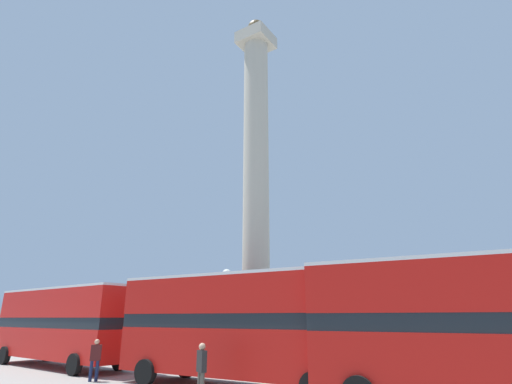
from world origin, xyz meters
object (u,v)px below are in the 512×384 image
monument_column (256,233)px  bus_a (490,324)px  pedestrian_by_plinth (201,367)px  equestrian_statue (420,338)px  bus_c (239,323)px  street_lamp (226,309)px  pedestrian_near_lamp (95,357)px  bus_b (63,323)px

monument_column → bus_a: (12.10, -6.00, -5.12)m
pedestrian_by_plinth → equestrian_statue: bearing=93.6°
monument_column → equestrian_statue: 10.48m
bus_c → street_lamp: (-2.93, 2.94, 0.66)m
bus_a → pedestrian_near_lamp: bus_a is taller
monument_column → pedestrian_by_plinth: size_ratio=12.91×
bus_b → pedestrian_by_plinth: size_ratio=6.31×
bus_c → bus_b: bearing=176.9°
bus_b → bus_c: bus_c is taller
monument_column → street_lamp: monument_column is taller
bus_a → equestrian_statue: size_ratio=1.85×
bus_a → equestrian_statue: 9.31m
monument_column → pedestrian_by_plinth: bearing=-68.2°
bus_b → pedestrian_by_plinth: bearing=-7.7°
monument_column → bus_b: size_ratio=2.05×
monument_column → street_lamp: size_ratio=4.60×
equestrian_statue → bus_b: bearing=-178.4°
street_lamp → bus_c: bearing=-45.1°
equestrian_statue → street_lamp: (-7.99, -5.74, 1.41)m
equestrian_statue → street_lamp: size_ratio=1.15×
bus_b → bus_c: (12.46, -0.20, 0.05)m
monument_column → pedestrian_near_lamp: monument_column is taller
street_lamp → equestrian_statue: bearing=35.7°
equestrian_statue → street_lamp: bearing=-168.6°
bus_a → bus_c: size_ratio=0.99×
monument_column → pedestrian_near_lamp: size_ratio=13.50×
street_lamp → pedestrian_near_lamp: street_lamp is taller
pedestrian_near_lamp → monument_column: bearing=-163.0°
equestrian_statue → bus_c: bearing=-144.5°
equestrian_statue → pedestrian_near_lamp: size_ratio=3.36×
bus_b → equestrian_statue: equestrian_statue is taller
bus_a → street_lamp: street_lamp is taller
pedestrian_near_lamp → pedestrian_by_plinth: (6.61, -0.63, 0.06)m
bus_c → equestrian_statue: 10.07m
monument_column → equestrian_statue: bearing=16.5°
bus_a → pedestrian_by_plinth: 9.14m
street_lamp → pedestrian_near_lamp: (-3.42, -4.85, -2.10)m
bus_b → bus_c: bearing=3.5°
bus_a → bus_c: 8.86m
bus_a → pedestrian_near_lamp: bearing=-176.7°
pedestrian_by_plinth → pedestrian_near_lamp: bearing=-158.7°
monument_column → bus_a: size_ratio=2.17×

